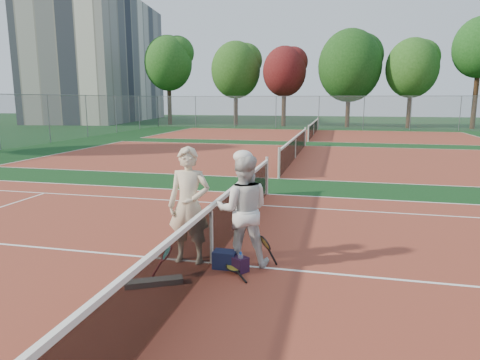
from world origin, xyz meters
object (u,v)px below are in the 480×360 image
player_a (189,206)px  racket_black_held (265,252)px  apartment_block (101,61)px  player_b (243,210)px  net_main (211,234)px  sports_bag_purple (239,264)px  racket_red (167,261)px  sports_bag_navy (225,259)px  water_bottle (241,263)px  racket_spare (233,269)px

player_a → racket_black_held: player_a is taller
apartment_block → player_b: (28.52, -43.89, -6.57)m
net_main → sports_bag_purple: size_ratio=36.74×
racket_black_held → racket_red: bearing=-12.3°
sports_bag_navy → sports_bag_purple: 0.26m
player_a → sports_bag_navy: 1.07m
player_a → apartment_block: bearing=119.4°
player_b → water_bottle: player_b is taller
player_b → water_bottle: (0.05, -0.36, -0.78)m
racket_spare → player_b: bearing=-48.1°
net_main → player_a: 0.61m
net_main → sports_bag_purple: net_main is taller
apartment_block → racket_red: size_ratio=42.50×
net_main → racket_spare: size_ratio=18.39×
player_b → sports_bag_navy: 0.86m
net_main → racket_red: (-0.51, -0.71, -0.25)m
net_main → racket_spare: bearing=-33.8°
racket_red → water_bottle: (1.07, 0.45, -0.11)m
racket_red → sports_bag_purple: (1.03, 0.49, -0.14)m
player_b → racket_black_held: bearing=158.2°
racket_black_held → racket_spare: 0.60m
racket_black_held → sports_bag_purple: size_ratio=1.81×
racket_black_held → water_bottle: racket_black_held is taller
player_b → water_bottle: 0.86m
player_a → player_b: (0.90, 0.11, -0.05)m
racket_black_held → water_bottle: (-0.35, -0.29, -0.12)m
net_main → player_b: player_b is taller
racket_spare → sports_bag_navy: (-0.19, 0.16, 0.08)m
racket_spare → sports_bag_purple: 0.12m
racket_spare → sports_bag_purple: (0.07, 0.09, 0.06)m
player_b → racket_red: (-1.02, -0.81, -0.67)m
net_main → water_bottle: size_ratio=36.60×
player_a → racket_spare: (0.84, -0.30, -0.92)m
apartment_block → sports_bag_navy: 52.93m
racket_red → racket_spare: (0.96, 0.40, -0.20)m
racket_red → net_main: bearing=20.4°
apartment_block → racket_red: apartment_block is taller
apartment_block → racket_spare: 53.18m
net_main → sports_bag_navy: net_main is taller
player_b → racket_black_held: player_b is taller
sports_bag_navy → racket_black_held: bearing=15.4°
player_b → sports_bag_purple: bearing=79.0°
player_b → sports_bag_navy: player_b is taller
player_b → net_main: bearing=0.1°
racket_red → racket_black_held: (1.42, 0.74, 0.01)m
player_b → water_bottle: size_ratio=6.22×
sports_bag_purple → water_bottle: size_ratio=1.00×
racket_black_held → racket_spare: (-0.46, -0.34, -0.21)m
net_main → racket_spare: net_main is taller
apartment_block → racket_spare: apartment_block is taller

